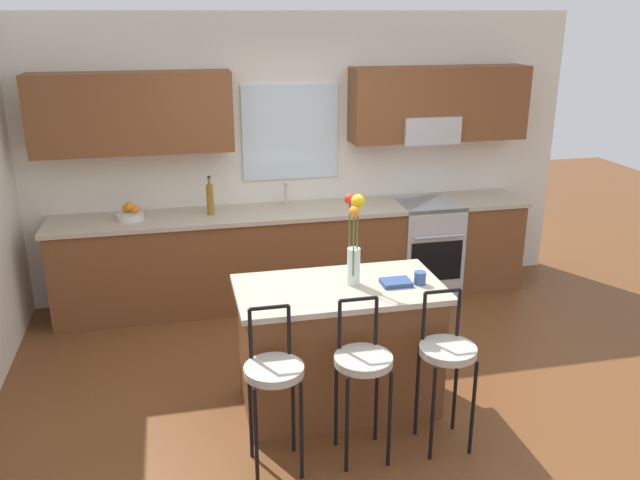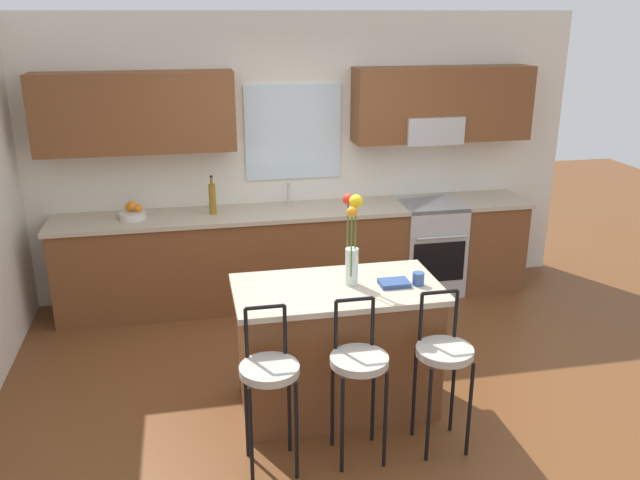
{
  "view_description": "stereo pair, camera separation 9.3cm",
  "coord_description": "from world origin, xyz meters",
  "px_view_note": "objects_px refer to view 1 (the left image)",
  "views": [
    {
      "loc": [
        -1.1,
        -4.22,
        2.69
      ],
      "look_at": [
        -0.03,
        0.55,
        1.0
      ],
      "focal_mm": 37.17,
      "sensor_mm": 36.0,
      "label": 1
    },
    {
      "loc": [
        -1.01,
        -4.24,
        2.69
      ],
      "look_at": [
        -0.03,
        0.55,
        1.0
      ],
      "focal_mm": 37.17,
      "sensor_mm": 36.0,
      "label": 2
    }
  ],
  "objects_px": {
    "bar_stool_middle": "(363,367)",
    "bar_stool_near": "(274,377)",
    "cookbook": "(396,283)",
    "fruit_bowl_oranges": "(130,214)",
    "oven_range": "(425,246)",
    "flower_vase": "(354,240)",
    "kitchen_island": "(339,346)",
    "mug_ceramic": "(420,278)",
    "bottle_olive_oil": "(210,199)",
    "bar_stool_far": "(447,357)"
  },
  "relations": [
    {
      "from": "flower_vase",
      "to": "bar_stool_middle",
      "type": "bearing_deg",
      "value": -99.57
    },
    {
      "from": "oven_range",
      "to": "bar_stool_near",
      "type": "height_order",
      "value": "bar_stool_near"
    },
    {
      "from": "bar_stool_near",
      "to": "flower_vase",
      "type": "bearing_deg",
      "value": 43.27
    },
    {
      "from": "kitchen_island",
      "to": "bar_stool_near",
      "type": "relative_size",
      "value": 1.36
    },
    {
      "from": "kitchen_island",
      "to": "flower_vase",
      "type": "relative_size",
      "value": 2.23
    },
    {
      "from": "oven_range",
      "to": "cookbook",
      "type": "relative_size",
      "value": 4.6
    },
    {
      "from": "bar_stool_middle",
      "to": "bottle_olive_oil",
      "type": "distance_m",
      "value": 2.64
    },
    {
      "from": "bar_stool_far",
      "to": "bar_stool_middle",
      "type": "bearing_deg",
      "value": 180.0
    },
    {
      "from": "kitchen_island",
      "to": "fruit_bowl_oranges",
      "type": "relative_size",
      "value": 5.9
    },
    {
      "from": "oven_range",
      "to": "fruit_bowl_oranges",
      "type": "height_order",
      "value": "fruit_bowl_oranges"
    },
    {
      "from": "fruit_bowl_oranges",
      "to": "oven_range",
      "type": "bearing_deg",
      "value": -0.59
    },
    {
      "from": "kitchen_island",
      "to": "bar_stool_middle",
      "type": "xyz_separation_m",
      "value": [
        0.0,
        -0.6,
        0.17
      ]
    },
    {
      "from": "mug_ceramic",
      "to": "fruit_bowl_oranges",
      "type": "distance_m",
      "value": 2.82
    },
    {
      "from": "cookbook",
      "to": "fruit_bowl_oranges",
      "type": "xyz_separation_m",
      "value": [
        -1.84,
        1.96,
        0.03
      ]
    },
    {
      "from": "oven_range",
      "to": "bar_stool_far",
      "type": "distance_m",
      "value": 2.61
    },
    {
      "from": "bar_stool_far",
      "to": "flower_vase",
      "type": "relative_size",
      "value": 1.64
    },
    {
      "from": "bar_stool_far",
      "to": "kitchen_island",
      "type": "bearing_deg",
      "value": 132.71
    },
    {
      "from": "mug_ceramic",
      "to": "cookbook",
      "type": "distance_m",
      "value": 0.17
    },
    {
      "from": "kitchen_island",
      "to": "fruit_bowl_oranges",
      "type": "height_order",
      "value": "fruit_bowl_oranges"
    },
    {
      "from": "kitchen_island",
      "to": "mug_ceramic",
      "type": "xyz_separation_m",
      "value": [
        0.55,
        -0.08,
        0.5
      ]
    },
    {
      "from": "flower_vase",
      "to": "oven_range",
      "type": "bearing_deg",
      "value": 55.55
    },
    {
      "from": "kitchen_island",
      "to": "bar_stool_far",
      "type": "relative_size",
      "value": 1.36
    },
    {
      "from": "bar_stool_far",
      "to": "fruit_bowl_oranges",
      "type": "bearing_deg",
      "value": 128.81
    },
    {
      "from": "bar_stool_far",
      "to": "mug_ceramic",
      "type": "height_order",
      "value": "bar_stool_far"
    },
    {
      "from": "kitchen_island",
      "to": "oven_range",
      "type": "bearing_deg",
      "value": 53.72
    },
    {
      "from": "cookbook",
      "to": "bottle_olive_oil",
      "type": "xyz_separation_m",
      "value": [
        -1.13,
        1.95,
        0.13
      ]
    },
    {
      "from": "fruit_bowl_oranges",
      "to": "bottle_olive_oil",
      "type": "height_order",
      "value": "bottle_olive_oil"
    },
    {
      "from": "bar_stool_far",
      "to": "flower_vase",
      "type": "xyz_separation_m",
      "value": [
        -0.45,
        0.62,
        0.61
      ]
    },
    {
      "from": "bar_stool_middle",
      "to": "flower_vase",
      "type": "xyz_separation_m",
      "value": [
        0.1,
        0.62,
        0.61
      ]
    },
    {
      "from": "oven_range",
      "to": "kitchen_island",
      "type": "relative_size",
      "value": 0.65
    },
    {
      "from": "cookbook",
      "to": "bar_stool_near",
      "type": "bearing_deg",
      "value": -150.0
    },
    {
      "from": "bar_stool_near",
      "to": "fruit_bowl_oranges",
      "type": "height_order",
      "value": "fruit_bowl_oranges"
    },
    {
      "from": "bar_stool_near",
      "to": "bar_stool_middle",
      "type": "bearing_deg",
      "value": 0.0
    },
    {
      "from": "bar_stool_middle",
      "to": "bar_stool_near",
      "type": "bearing_deg",
      "value": 180.0
    },
    {
      "from": "bottle_olive_oil",
      "to": "cookbook",
      "type": "bearing_deg",
      "value": -60.02
    },
    {
      "from": "mug_ceramic",
      "to": "bottle_olive_oil",
      "type": "xyz_separation_m",
      "value": [
        -1.29,
        1.98,
        0.1
      ]
    },
    {
      "from": "oven_range",
      "to": "flower_vase",
      "type": "relative_size",
      "value": 1.45
    },
    {
      "from": "bar_stool_far",
      "to": "cookbook",
      "type": "relative_size",
      "value": 5.21
    },
    {
      "from": "kitchen_island",
      "to": "cookbook",
      "type": "distance_m",
      "value": 0.61
    },
    {
      "from": "bar_stool_near",
      "to": "mug_ceramic",
      "type": "bearing_deg",
      "value": 25.08
    },
    {
      "from": "mug_ceramic",
      "to": "cookbook",
      "type": "height_order",
      "value": "mug_ceramic"
    },
    {
      "from": "kitchen_island",
      "to": "mug_ceramic",
      "type": "relative_size",
      "value": 15.72
    },
    {
      "from": "bar_stool_near",
      "to": "cookbook",
      "type": "distance_m",
      "value": 1.12
    },
    {
      "from": "bar_stool_near",
      "to": "fruit_bowl_oranges",
      "type": "xyz_separation_m",
      "value": [
        -0.91,
        2.5,
        0.34
      ]
    },
    {
      "from": "oven_range",
      "to": "bar_stool_near",
      "type": "bearing_deg",
      "value": -127.95
    },
    {
      "from": "bar_stool_far",
      "to": "bar_stool_near",
      "type": "bearing_deg",
      "value": 180.0
    },
    {
      "from": "kitchen_island",
      "to": "bar_stool_middle",
      "type": "height_order",
      "value": "bar_stool_middle"
    },
    {
      "from": "cookbook",
      "to": "fruit_bowl_oranges",
      "type": "bearing_deg",
      "value": 133.29
    },
    {
      "from": "mug_ceramic",
      "to": "bottle_olive_oil",
      "type": "bearing_deg",
      "value": 123.08
    },
    {
      "from": "flower_vase",
      "to": "kitchen_island",
      "type": "bearing_deg",
      "value": -169.28
    }
  ]
}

